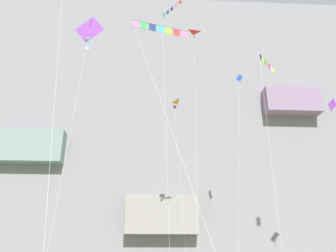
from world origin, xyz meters
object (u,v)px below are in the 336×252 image
at_px(kite_diamond_high_right, 89,33).
at_px(kite_banner_front_field, 161,34).
at_px(kite_delta_upper_mid, 172,109).
at_px(kite_diamond_far_left, 239,91).
at_px(kite_banner_mid_left, 171,39).
at_px(kite_banner_upper_left, 268,75).
at_px(kite_delta_near_cliff, 193,46).
at_px(kite_diamond_low_center, 334,109).

bearing_deg(kite_diamond_high_right, kite_banner_front_field, -41.90).
bearing_deg(kite_delta_upper_mid, kite_diamond_far_left, -7.53).
relative_size(kite_diamond_far_left, kite_delta_upper_mid, 1.21).
bearing_deg(kite_diamond_high_right, kite_banner_mid_left, 9.37).
relative_size(kite_banner_mid_left, kite_diamond_far_left, 0.90).
relative_size(kite_banner_upper_left, kite_delta_near_cliff, 0.60).
height_order(kite_delta_near_cliff, kite_delta_upper_mid, kite_delta_near_cliff).
distance_m(kite_banner_upper_left, kite_diamond_high_right, 15.71).
xyz_separation_m(kite_diamond_far_left, kite_delta_upper_mid, (-9.85, 1.30, -2.57)).
bearing_deg(kite_delta_upper_mid, kite_banner_mid_left, -94.19).
bearing_deg(kite_diamond_far_left, kite_delta_upper_mid, 172.47).
bearing_deg(kite_banner_front_field, kite_banner_mid_left, 80.78).
height_order(kite_banner_mid_left, kite_banner_front_field, kite_banner_mid_left).
height_order(kite_banner_front_field, kite_diamond_far_left, kite_diamond_far_left).
bearing_deg(kite_diamond_far_left, kite_delta_near_cliff, -137.21).
distance_m(kite_banner_front_field, kite_diamond_high_right, 9.19).
bearing_deg(kite_delta_upper_mid, kite_banner_upper_left, -73.57).
distance_m(kite_banner_mid_left, kite_banner_front_field, 8.20).
distance_m(kite_delta_near_cliff, kite_diamond_far_left, 10.71).
bearing_deg(kite_delta_near_cliff, kite_diamond_low_center, 11.99).
bearing_deg(kite_diamond_far_left, kite_diamond_high_right, -135.20).
bearing_deg(kite_diamond_high_right, kite_diamond_low_center, 26.91).
distance_m(kite_delta_near_cliff, kite_delta_upper_mid, 10.08).
relative_size(kite_banner_front_field, kite_diamond_high_right, 0.79).
bearing_deg(kite_delta_near_cliff, kite_diamond_far_left, 42.79).
distance_m(kite_delta_near_cliff, kite_diamond_low_center, 21.04).
relative_size(kite_banner_front_field, kite_delta_upper_mid, 0.76).
bearing_deg(kite_banner_mid_left, kite_banner_upper_left, -20.60).
bearing_deg(kite_delta_near_cliff, kite_delta_upper_mid, 104.93).
bearing_deg(kite_delta_near_cliff, kite_banner_front_field, -105.53).
xyz_separation_m(kite_banner_upper_left, kite_delta_upper_mid, (-6.28, 21.31, 6.41)).
xyz_separation_m(kite_diamond_far_left, kite_diamond_high_right, (-18.46, -18.33, -4.27)).
relative_size(kite_banner_mid_left, kite_banner_upper_left, 1.45).
relative_size(kite_banner_upper_left, kite_delta_upper_mid, 0.75).
distance_m(kite_banner_mid_left, kite_diamond_high_right, 7.38).
xyz_separation_m(kite_diamond_far_left, kite_diamond_low_center, (11.95, -2.90, -3.90)).
relative_size(kite_delta_near_cliff, kite_delta_upper_mid, 1.26).
bearing_deg(kite_banner_upper_left, kite_diamond_high_right, 173.60).
height_order(kite_delta_near_cliff, kite_diamond_far_left, kite_delta_near_cliff).
bearing_deg(kite_banner_upper_left, kite_delta_upper_mid, 106.43).
height_order(kite_banner_mid_left, kite_diamond_far_left, kite_diamond_far_left).
relative_size(kite_delta_near_cliff, kite_diamond_far_left, 1.04).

